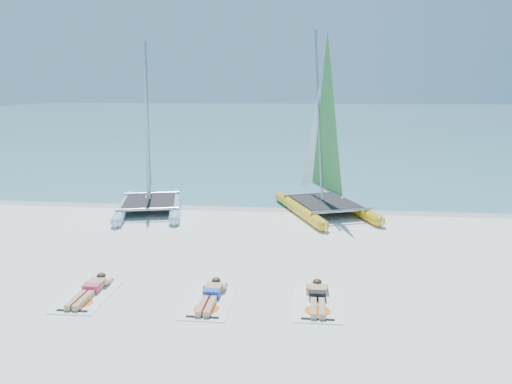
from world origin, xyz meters
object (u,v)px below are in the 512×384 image
at_px(sunbather_b, 211,294).
at_px(towel_c, 317,304).
at_px(sunbather_c, 317,296).
at_px(towel_a, 87,297).
at_px(catamaran_yellow, 321,153).
at_px(towel_b, 210,302).
at_px(catamaran_blue, 148,160).
at_px(sunbather_a, 90,289).

height_order(sunbather_b, towel_c, sunbather_b).
bearing_deg(sunbather_c, towel_a, -176.08).
height_order(towel_a, towel_c, same).
bearing_deg(catamaran_yellow, towel_b, -127.79).
bearing_deg(catamaran_blue, sunbather_c, -64.23).
distance_m(towel_a, towel_c, 5.26).
bearing_deg(sunbather_c, catamaran_blue, 129.65).
height_order(towel_c, sunbather_c, sunbather_c).
xyz_separation_m(sunbather_a, towel_b, (2.85, -0.19, -0.11)).
height_order(sunbather_a, sunbather_c, same).
distance_m(towel_a, sunbather_a, 0.22).
bearing_deg(catamaran_blue, sunbather_b, -77.07).
height_order(catamaran_blue, sunbather_a, catamaran_blue).
distance_m(catamaran_blue, sunbather_b, 8.98).
bearing_deg(towel_a, catamaran_blue, 97.85).
relative_size(catamaran_yellow, towel_b, 3.82).
height_order(catamaran_blue, towel_b, catamaran_blue).
xyz_separation_m(towel_a, sunbather_a, (0.00, 0.19, 0.11)).
bearing_deg(towel_a, sunbather_b, 3.96).
bearing_deg(catamaran_yellow, towel_a, -143.04).
bearing_deg(sunbather_c, sunbather_b, -176.13).
bearing_deg(towel_c, sunbather_a, 179.74).
distance_m(catamaran_blue, sunbather_a, 8.14).
height_order(catamaran_blue, towel_a, catamaran_blue).
bearing_deg(sunbather_b, towel_c, -0.71).
bearing_deg(catamaran_blue, towel_b, -77.62).
height_order(towel_b, sunbather_b, sunbather_b).
height_order(sunbather_a, towel_b, sunbather_a).
relative_size(towel_a, sunbather_c, 1.07).
bearing_deg(towel_a, sunbather_c, 3.92).
bearing_deg(catamaran_yellow, sunbather_b, -128.12).
relative_size(towel_a, sunbather_b, 1.07).
height_order(sunbather_a, towel_c, sunbather_a).
relative_size(sunbather_b, sunbather_c, 1.00).
bearing_deg(towel_b, sunbather_b, 90.00).
bearing_deg(towel_c, catamaran_yellow, 88.82).
relative_size(towel_c, sunbather_c, 1.07).
distance_m(catamaran_yellow, towel_a, 10.65).
bearing_deg(sunbather_a, towel_a, -90.00).
bearing_deg(catamaran_yellow, towel_c, -112.76).
xyz_separation_m(catamaran_blue, sunbather_a, (1.11, -7.85, -1.87)).
bearing_deg(towel_b, towel_c, 3.87).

